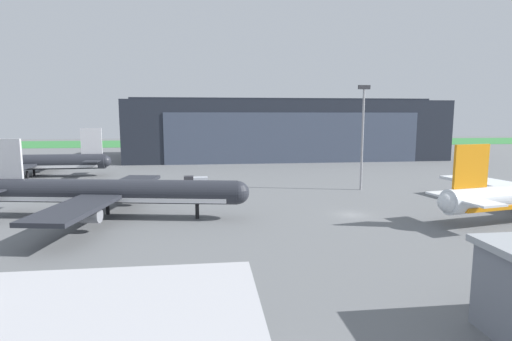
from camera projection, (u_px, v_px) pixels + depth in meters
The scene contains 7 objects.
ground_plane at pixel (351, 215), 61.69m from camera, with size 440.00×440.00×0.00m, color slate.
grass_field_strip at pixel (246, 143), 226.96m from camera, with size 440.00×56.00×0.08m, color #35813E.
maintenance_hangar at pixel (283, 129), 147.72m from camera, with size 107.80×41.26×21.36m.
airliner_far_right at pixel (23, 163), 98.79m from camera, with size 42.22×35.39×12.06m.
airliner_near_right at pixel (111, 192), 59.60m from camera, with size 40.23×35.35×11.76m.
baggage_tug at pixel (195, 180), 88.08m from camera, with size 5.15×2.38×2.01m.
apron_light_mast at pixel (363, 130), 80.92m from camera, with size 2.40×0.50×21.15m.
Camera 1 is at (-21.78, -58.01, 15.11)m, focal length 28.18 mm.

